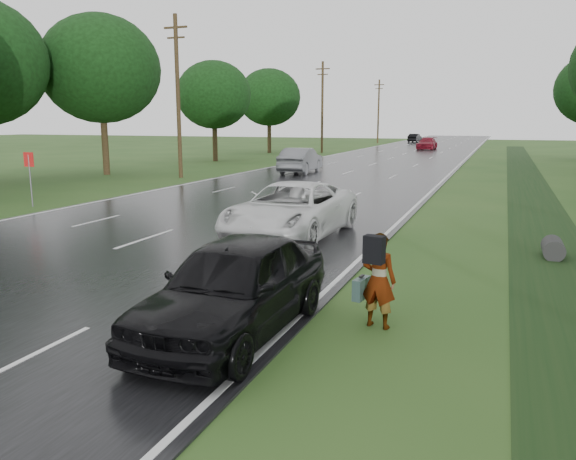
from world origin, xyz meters
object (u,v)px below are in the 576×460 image
(white_pickup, at_px, (291,210))
(silver_sedan, at_px, (301,160))
(road_sign, at_px, (29,168))
(pedestrian, at_px, (377,279))
(dark_sedan, at_px, (234,286))

(white_pickup, distance_m, silver_sedan, 21.81)
(road_sign, bearing_deg, pedestrian, -27.75)
(white_pickup, bearing_deg, pedestrian, -56.55)
(road_sign, distance_m, silver_sedan, 19.33)
(dark_sedan, bearing_deg, white_pickup, 104.80)
(white_pickup, height_order, dark_sedan, white_pickup)
(road_sign, height_order, pedestrian, road_sign)
(white_pickup, relative_size, silver_sedan, 1.16)
(road_sign, distance_m, pedestrian, 18.86)
(pedestrian, relative_size, white_pickup, 0.28)
(pedestrian, height_order, white_pickup, white_pickup)
(dark_sedan, distance_m, silver_sedan, 29.90)
(road_sign, distance_m, white_pickup, 12.76)
(road_sign, xyz_separation_m, dark_sedan, (14.50, -10.00, -0.77))
(pedestrian, distance_m, dark_sedan, 2.50)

